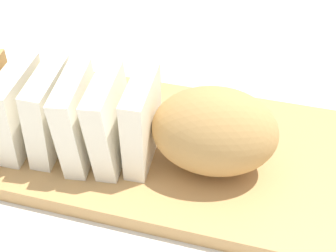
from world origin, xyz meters
The scene contains 8 objects.
ground_plane centered at (0.00, 0.00, 0.00)m, with size 3.00×3.00×0.00m, color silver.
cutting_board centered at (0.00, 0.00, 0.01)m, with size 0.44×0.24×0.02m, color tan.
bread_loaf centered at (0.03, 0.03, 0.08)m, with size 0.36×0.14×0.11m.
bread_knife centered at (0.01, -0.04, 0.03)m, with size 0.28×0.11×0.03m.
crumb_near_knife centered at (-0.05, -0.02, 0.02)m, with size 0.01×0.01×0.01m, color tan.
crumb_near_loaf centered at (0.02, -0.05, 0.03)m, with size 0.01×0.01×0.01m, color tan.
crumb_stray_left centered at (0.02, 0.06, 0.02)m, with size 0.01×0.01×0.01m, color tan.
crumb_stray_right centered at (0.03, 0.01, 0.03)m, with size 0.01×0.01×0.01m, color tan.
Camera 1 is at (-0.12, 0.38, 0.42)m, focal length 47.48 mm.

